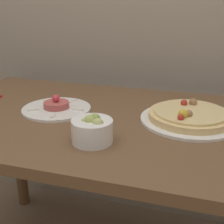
# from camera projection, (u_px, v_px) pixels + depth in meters

# --- Properties ---
(dining_table) EXTENTS (1.34, 0.78, 0.73)m
(dining_table) POSITION_uv_depth(u_px,v_px,m) (105.00, 141.00, 1.14)
(dining_table) COLOR brown
(dining_table) RESTS_ON ground_plane
(pizza_plate) EXTENTS (0.34, 0.34, 0.06)m
(pizza_plate) POSITION_uv_depth(u_px,v_px,m) (190.00, 116.00, 1.06)
(pizza_plate) COLOR white
(pizza_plate) RESTS_ON dining_table
(tartare_plate) EXTENTS (0.26, 0.26, 0.06)m
(tartare_plate) POSITION_uv_depth(u_px,v_px,m) (57.00, 108.00, 1.17)
(tartare_plate) COLOR white
(tartare_plate) RESTS_ON dining_table
(small_bowl) EXTENTS (0.12, 0.12, 0.08)m
(small_bowl) POSITION_uv_depth(u_px,v_px,m) (92.00, 130.00, 0.90)
(small_bowl) COLOR white
(small_bowl) RESTS_ON dining_table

